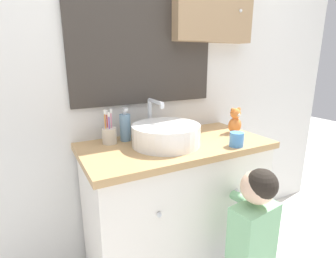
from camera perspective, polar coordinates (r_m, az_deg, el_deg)
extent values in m
cube|color=silver|center=(1.65, -3.42, 13.66)|extent=(3.20, 0.06, 2.50)
cube|color=#332D28|center=(1.60, -5.15, 22.37)|extent=(0.88, 0.02, 0.93)
cube|color=#B2C1CC|center=(1.59, -5.05, 22.40)|extent=(0.82, 0.01, 0.87)
sphere|color=silver|center=(1.87, 15.56, 23.56)|extent=(0.02, 0.02, 0.02)
cube|color=silver|center=(1.65, 1.62, -17.60)|extent=(1.00, 0.49, 0.80)
cube|color=tan|center=(1.46, 1.74, -3.63)|extent=(1.04, 0.53, 0.03)
sphere|color=silver|center=(1.25, -1.91, -18.16)|extent=(0.02, 0.02, 0.02)
sphere|color=silver|center=(1.49, 14.81, -12.95)|extent=(0.02, 0.02, 0.02)
cylinder|color=white|center=(1.40, -0.42, -1.27)|extent=(0.37, 0.37, 0.11)
cylinder|color=silver|center=(1.39, -0.42, 0.80)|extent=(0.30, 0.30, 0.01)
cylinder|color=silver|center=(1.57, -3.97, 2.45)|extent=(0.02, 0.02, 0.22)
cylinder|color=silver|center=(1.48, -2.72, 5.96)|extent=(0.02, 0.17, 0.02)
cylinder|color=silver|center=(1.41, -1.26, 5.01)|extent=(0.02, 0.02, 0.02)
sphere|color=white|center=(1.63, -0.69, 0.42)|extent=(0.06, 0.06, 0.06)
cylinder|color=beige|center=(1.47, -12.62, -1.45)|extent=(0.08, 0.08, 0.09)
cylinder|color=pink|center=(1.45, -12.19, 0.77)|extent=(0.01, 0.01, 0.18)
cube|color=white|center=(1.43, -12.37, 3.84)|extent=(0.01, 0.02, 0.02)
cylinder|color=#D6423D|center=(1.47, -13.07, 0.68)|extent=(0.01, 0.01, 0.17)
cube|color=white|center=(1.45, -13.24, 3.54)|extent=(0.01, 0.02, 0.02)
cylinder|color=orange|center=(1.45, -13.47, 0.59)|extent=(0.01, 0.01, 0.18)
cube|color=white|center=(1.43, -13.66, 3.62)|extent=(0.01, 0.02, 0.02)
cylinder|color=#8E56B7|center=(1.43, -12.64, 0.28)|extent=(0.01, 0.01, 0.16)
cube|color=white|center=(1.42, -12.81, 3.10)|extent=(0.01, 0.02, 0.02)
cylinder|color=#6B93B2|center=(1.49, -9.29, 0.30)|extent=(0.06, 0.06, 0.15)
cylinder|color=silver|center=(1.47, -9.44, 3.56)|extent=(0.02, 0.02, 0.02)
cube|color=silver|center=(1.46, -9.33, 4.22)|extent=(0.02, 0.03, 0.02)
cube|color=#7FBC89|center=(1.40, 17.97, -21.38)|extent=(0.25, 0.16, 0.33)
sphere|color=beige|center=(1.26, 18.93, -11.89)|extent=(0.15, 0.15, 0.15)
sphere|color=black|center=(1.25, 19.74, -11.28)|extent=(0.14, 0.14, 0.14)
cylinder|color=#7FBC89|center=(1.49, 14.30, -13.82)|extent=(0.08, 0.25, 0.05)
cylinder|color=#47B26B|center=(1.54, 10.85, -10.89)|extent=(0.01, 0.05, 0.12)
ellipsoid|color=orange|center=(1.69, 14.32, 0.81)|extent=(0.09, 0.07, 0.10)
sphere|color=orange|center=(1.67, 14.49, 3.28)|extent=(0.07, 0.07, 0.07)
sphere|color=orange|center=(1.65, 13.91, 4.05)|extent=(0.03, 0.03, 0.03)
sphere|color=orange|center=(1.69, 15.16, 4.17)|extent=(0.03, 0.03, 0.03)
sphere|color=silver|center=(1.66, 15.12, 2.93)|extent=(0.02, 0.02, 0.02)
cylinder|color=#4789D1|center=(1.43, 14.70, -2.20)|extent=(0.07, 0.07, 0.08)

